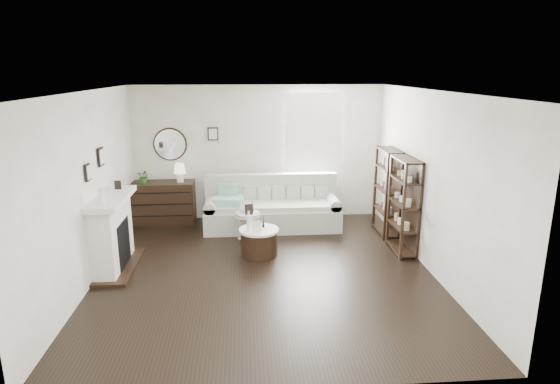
{
  "coord_description": "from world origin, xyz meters",
  "views": [
    {
      "loc": [
        -0.28,
        -6.6,
        3.0
      ],
      "look_at": [
        0.29,
        0.8,
        1.04
      ],
      "focal_mm": 30.0,
      "sensor_mm": 36.0,
      "label": 1
    }
  ],
  "objects": [
    {
      "name": "shelf_unit_far",
      "position": [
        2.33,
        1.55,
        0.8
      ],
      "size": [
        0.3,
        0.8,
        1.6
      ],
      "color": "black",
      "rests_on": "ground"
    },
    {
      "name": "eiffel_ped",
      "position": [
        -0.16,
        1.33,
        0.63
      ],
      "size": [
        0.11,
        0.11,
        0.18
      ],
      "primitive_type": null,
      "rotation": [
        0.0,
        0.0,
        -0.11
      ],
      "color": "black",
      "rests_on": "pedestal_table"
    },
    {
      "name": "eiffel_drum",
      "position": [
        0.0,
        0.7,
        0.55
      ],
      "size": [
        0.13,
        0.13,
        0.19
      ],
      "primitive_type": null,
      "rotation": [
        0.0,
        0.0,
        0.28
      ],
      "color": "black",
      "rests_on": "drum_table"
    },
    {
      "name": "fireplace",
      "position": [
        -2.32,
        0.3,
        0.54
      ],
      "size": [
        0.5,
        1.4,
        1.84
      ],
      "color": "white",
      "rests_on": "ground"
    },
    {
      "name": "pedestal_table",
      "position": [
        -0.25,
        1.3,
        0.49
      ],
      "size": [
        0.45,
        0.45,
        0.54
      ],
      "rotation": [
        0.0,
        0.0,
        0.1
      ],
      "color": "silver",
      "rests_on": "ground"
    },
    {
      "name": "sofa",
      "position": [
        0.23,
        2.08,
        0.33
      ],
      "size": [
        2.58,
        0.89,
        1.0
      ],
      "color": "#A3AC99",
      "rests_on": "ground"
    },
    {
      "name": "room",
      "position": [
        0.73,
        2.7,
        1.6
      ],
      "size": [
        5.5,
        5.5,
        5.5
      ],
      "color": "black",
      "rests_on": "ground"
    },
    {
      "name": "bottle_drum",
      "position": [
        -0.24,
        0.58,
        0.62
      ],
      "size": [
        0.08,
        0.08,
        0.33
      ],
      "primitive_type": "cylinder",
      "color": "silver",
      "rests_on": "drum_table"
    },
    {
      "name": "quilt",
      "position": [
        -0.62,
        1.95,
        0.59
      ],
      "size": [
        0.59,
        0.5,
        0.14
      ],
      "primitive_type": "cube",
      "rotation": [
        0.0,
        0.0,
        -0.1
      ],
      "color": "#289361",
      "rests_on": "sofa"
    },
    {
      "name": "dresser",
      "position": [
        -1.93,
        2.47,
        0.42
      ],
      "size": [
        1.26,
        0.54,
        0.84
      ],
      "color": "black",
      "rests_on": "ground"
    },
    {
      "name": "table_lamp",
      "position": [
        -1.56,
        2.47,
        1.03
      ],
      "size": [
        0.28,
        0.28,
        0.37
      ],
      "primitive_type": null,
      "rotation": [
        0.0,
        0.0,
        0.2
      ],
      "color": "beige",
      "rests_on": "dresser"
    },
    {
      "name": "card_frame_drum",
      "position": [
        -0.12,
        0.49,
        0.56
      ],
      "size": [
        0.15,
        0.06,
        0.2
      ],
      "primitive_type": "cube",
      "rotation": [
        -0.21,
        0.0,
        -0.0
      ],
      "color": "silver",
      "rests_on": "drum_table"
    },
    {
      "name": "suitcase",
      "position": [
        1.2,
        2.19,
        0.18
      ],
      "size": [
        0.58,
        0.33,
        0.36
      ],
      "primitive_type": "cube",
      "rotation": [
        0.0,
        0.0,
        -0.29
      ],
      "color": "brown",
      "rests_on": "ground"
    },
    {
      "name": "drum_table",
      "position": [
        -0.07,
        0.65,
        0.23
      ],
      "size": [
        0.66,
        0.66,
        0.46
      ],
      "rotation": [
        0.0,
        0.0,
        0.33
      ],
      "color": "black",
      "rests_on": "ground"
    },
    {
      "name": "potted_plant",
      "position": [
        -2.24,
        2.42,
        0.98
      ],
      "size": [
        0.3,
        0.27,
        0.27
      ],
      "primitive_type": "imported",
      "rotation": [
        0.0,
        0.0,
        -0.27
      ],
      "color": "#265F1B",
      "rests_on": "dresser"
    },
    {
      "name": "card_frame_ped",
      "position": [
        -0.23,
        1.18,
        0.63
      ],
      "size": [
        0.15,
        0.08,
        0.19
      ],
      "primitive_type": "cube",
      "rotation": [
        -0.21,
        0.0,
        0.18
      ],
      "color": "black",
      "rests_on": "pedestal_table"
    },
    {
      "name": "flask_ped",
      "position": [
        -0.33,
        1.32,
        0.67
      ],
      "size": [
        0.14,
        0.14,
        0.25
      ],
      "primitive_type": null,
      "color": "silver",
      "rests_on": "pedestal_table"
    },
    {
      "name": "shelf_unit_near",
      "position": [
        2.33,
        0.65,
        0.8
      ],
      "size": [
        0.3,
        0.8,
        1.6
      ],
      "color": "black",
      "rests_on": "ground"
    }
  ]
}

